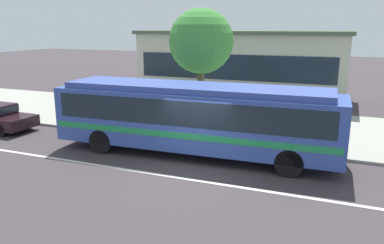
# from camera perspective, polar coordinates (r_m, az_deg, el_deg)

# --- Properties ---
(ground_plane) EXTENTS (120.00, 120.00, 0.00)m
(ground_plane) POSITION_cam_1_polar(r_m,az_deg,el_deg) (14.05, 0.01, -7.19)
(ground_plane) COLOR #3C3438
(sidewalk_slab) EXTENTS (60.00, 8.00, 0.12)m
(sidewalk_slab) POSITION_cam_1_polar(r_m,az_deg,el_deg) (20.45, 7.41, -0.32)
(sidewalk_slab) COLOR #98998D
(sidewalk_slab) RESTS_ON ground_plane
(lane_stripe_center) EXTENTS (56.00, 0.16, 0.01)m
(lane_stripe_center) POSITION_cam_1_polar(r_m,az_deg,el_deg) (13.36, -1.28, -8.33)
(lane_stripe_center) COLOR silver
(lane_stripe_center) RESTS_ON ground_plane
(transit_bus) EXTENTS (11.48, 2.92, 2.85)m
(transit_bus) POSITION_cam_1_polar(r_m,az_deg,el_deg) (15.29, 0.40, 1.08)
(transit_bus) COLOR #314A9C
(transit_bus) RESTS_ON ground_plane
(pedestrian_waiting_near_sign) EXTENTS (0.46, 0.46, 1.69)m
(pedestrian_waiting_near_sign) POSITION_cam_1_polar(r_m,az_deg,el_deg) (17.81, 18.90, 0.36)
(pedestrian_waiting_near_sign) COLOR #726A57
(pedestrian_waiting_near_sign) RESTS_ON sidewalk_slab
(pedestrian_walking_along_curb) EXTENTS (0.48, 0.48, 1.63)m
(pedestrian_walking_along_curb) POSITION_cam_1_polar(r_m,az_deg,el_deg) (17.03, 9.71, 0.18)
(pedestrian_walking_along_curb) COLOR #293151
(pedestrian_walking_along_curb) RESTS_ON sidewalk_slab
(bus_stop_sign) EXTENTS (0.15, 0.44, 2.63)m
(bus_stop_sign) POSITION_cam_1_polar(r_m,az_deg,el_deg) (16.07, 16.09, 1.66)
(bus_stop_sign) COLOR gray
(bus_stop_sign) RESTS_ON sidewalk_slab
(street_tree_near_stop) EXTENTS (3.14, 3.14, 5.82)m
(street_tree_near_stop) POSITION_cam_1_polar(r_m,az_deg,el_deg) (19.03, 1.35, 11.76)
(street_tree_near_stop) COLOR brown
(street_tree_near_stop) RESTS_ON sidewalk_slab
(station_building) EXTENTS (14.42, 6.41, 4.77)m
(station_building) POSITION_cam_1_polar(r_m,az_deg,el_deg) (28.09, 7.66, 8.40)
(station_building) COLOR #A3A593
(station_building) RESTS_ON ground_plane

